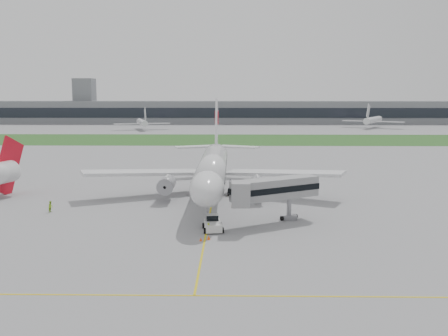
{
  "coord_description": "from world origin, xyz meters",
  "views": [
    {
      "loc": [
        3.57,
        -84.75,
        18.98
      ],
      "look_at": [
        2.1,
        2.0,
        5.9
      ],
      "focal_mm": 40.0,
      "sensor_mm": 36.0,
      "label": 1
    }
  ],
  "objects_px": {
    "jet_bridge": "(270,190)",
    "ground_crew_near": "(208,228)",
    "pushback_tug": "(213,224)",
    "airliner": "(213,167)"
  },
  "relations": [
    {
      "from": "jet_bridge",
      "to": "ground_crew_near",
      "type": "xyz_separation_m",
      "value": [
        -8.79,
        -5.6,
        -4.27
      ]
    },
    {
      "from": "airliner",
      "to": "pushback_tug",
      "type": "bearing_deg",
      "value": -87.81
    },
    {
      "from": "pushback_tug",
      "to": "jet_bridge",
      "type": "distance_m",
      "value": 9.93
    },
    {
      "from": "jet_bridge",
      "to": "ground_crew_near",
      "type": "relative_size",
      "value": 8.81
    },
    {
      "from": "pushback_tug",
      "to": "ground_crew_near",
      "type": "bearing_deg",
      "value": -112.56
    },
    {
      "from": "pushback_tug",
      "to": "ground_crew_near",
      "type": "relative_size",
      "value": 2.75
    },
    {
      "from": "airliner",
      "to": "ground_crew_near",
      "type": "distance_m",
      "value": 24.52
    },
    {
      "from": "airliner",
      "to": "jet_bridge",
      "type": "xyz_separation_m",
      "value": [
        9.12,
        -18.43,
        -0.62
      ]
    },
    {
      "from": "airliner",
      "to": "ground_crew_near",
      "type": "bearing_deg",
      "value": -89.23
    },
    {
      "from": "airliner",
      "to": "pushback_tug",
      "type": "distance_m",
      "value": 22.6
    }
  ]
}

